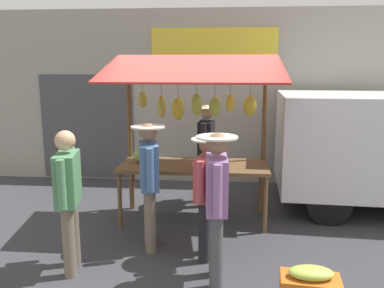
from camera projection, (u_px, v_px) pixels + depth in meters
The scene contains 8 objects.
ground_plane at pixel (194, 220), 6.13m from camera, with size 40.00×40.00×0.00m, color #38383D.
street_backdrop at pixel (200, 98), 7.95m from camera, with size 9.00×0.30×3.40m.
market_stall at pixel (193, 119), 5.88m from camera, with size 2.50×1.46×2.50m.
vendor_with_sunhat at pixel (206, 146), 6.65m from camera, with size 0.44×0.71×1.70m.
shopper_in_striped_shirt at pixel (207, 188), 4.78m from camera, with size 0.39×0.65×1.53m.
shopper_with_ponytail at pixel (68, 192), 4.45m from camera, with size 0.31×0.69×1.65m.
shopper_in_grey_tee at pixel (216, 196), 4.20m from camera, with size 0.43×0.71×1.66m.
shopper_with_shopping_bag at pixel (149, 176), 5.02m from camera, with size 0.42×0.68×1.64m.
Camera 1 is at (-0.47, 5.76, 2.35)m, focal length 37.28 mm.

